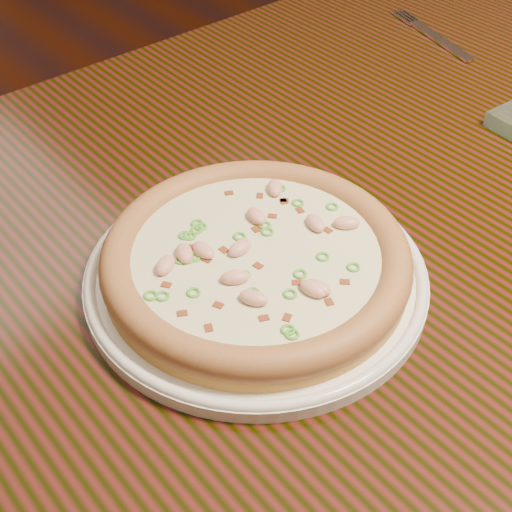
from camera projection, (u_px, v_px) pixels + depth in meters
ground at (119, 347)px, 1.55m from camera, size 9.00×9.00×0.00m
hero_table at (311, 273)px, 0.78m from camera, size 1.20×0.80×0.75m
plate at (256, 274)px, 0.62m from camera, size 0.30×0.30×0.02m
pizza at (256, 259)px, 0.61m from camera, size 0.27×0.27×0.03m
fork at (434, 36)px, 0.99m from camera, size 0.06×0.17×0.00m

